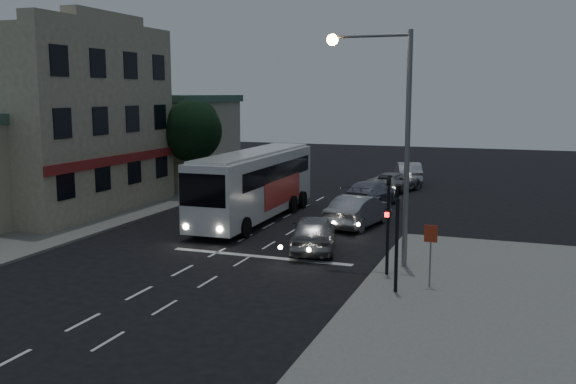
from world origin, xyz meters
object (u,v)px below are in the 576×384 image
at_px(street_tree, 191,128).
at_px(streetlight, 391,121).
at_px(car_suv, 313,232).
at_px(car_extra, 408,173).
at_px(car_sedan_b, 371,194).
at_px(tour_bus, 255,183).
at_px(traffic_signal_main, 388,214).
at_px(car_sedan_a, 359,211).
at_px(car_sedan_c, 394,182).
at_px(traffic_signal_side, 397,225).
at_px(regulatory_sign, 431,245).

bearing_deg(street_tree, streetlight, -39.51).
xyz_separation_m(car_suv, streetlight, (3.59, -1.60, 4.94)).
bearing_deg(car_extra, streetlight, 82.74).
distance_m(car_sedan_b, street_tree, 12.48).
distance_m(tour_bus, traffic_signal_main, 12.29).
relative_size(car_sedan_a, car_sedan_b, 0.91).
relative_size(tour_bus, car_suv, 2.59).
relative_size(car_sedan_b, car_extra, 1.12).
relative_size(tour_bus, car_sedan_b, 2.23).
relative_size(car_sedan_c, street_tree, 0.79).
height_order(car_sedan_c, car_extra, car_extra).
xyz_separation_m(car_suv, traffic_signal_side, (4.54, -5.00, 1.62)).
bearing_deg(car_sedan_a, streetlight, 122.01).
distance_m(traffic_signal_main, street_tree, 21.38).
xyz_separation_m(car_sedan_c, traffic_signal_main, (3.69, -20.96, 1.74)).
height_order(car_sedan_b, traffic_signal_main, traffic_signal_main).
relative_size(car_suv, car_sedan_a, 0.95).
bearing_deg(regulatory_sign, car_suv, 143.94).
xyz_separation_m(car_sedan_a, car_sedan_c, (-0.50, 12.29, -0.14)).
height_order(car_sedan_b, car_sedan_c, car_sedan_b).
bearing_deg(traffic_signal_main, car_sedan_c, 99.98).
bearing_deg(car_sedan_b, car_suv, 97.16).
height_order(car_sedan_c, traffic_signal_side, traffic_signal_side).
xyz_separation_m(traffic_signal_side, streetlight, (-0.96, 3.40, 3.31)).
height_order(tour_bus, traffic_signal_main, traffic_signal_main).
distance_m(car_sedan_b, traffic_signal_main, 15.21).
relative_size(traffic_signal_side, street_tree, 0.66).
height_order(car_sedan_a, traffic_signal_main, traffic_signal_main).
relative_size(traffic_signal_main, streetlight, 0.46).
relative_size(car_suv, traffic_signal_main, 1.14).
height_order(car_sedan_a, regulatory_sign, regulatory_sign).
bearing_deg(car_sedan_a, car_extra, -78.94).
bearing_deg(car_sedan_c, regulatory_sign, 120.69).
bearing_deg(car_sedan_a, car_sedan_c, -77.67).
distance_m(car_sedan_b, traffic_signal_side, 17.29).
bearing_deg(car_sedan_c, tour_bus, 84.27).
bearing_deg(traffic_signal_side, regulatory_sign, 43.92).
bearing_deg(car_sedan_c, car_sedan_a, 109.25).
distance_m(car_suv, streetlight, 6.31).
distance_m(car_sedan_a, car_sedan_b, 5.98).
distance_m(car_sedan_b, car_extra, 10.96).
bearing_deg(tour_bus, car_sedan_c, 66.59).
bearing_deg(car_sedan_b, car_sedan_a, 103.68).
height_order(car_sedan_c, traffic_signal_main, traffic_signal_main).
bearing_deg(traffic_signal_main, car_sedan_b, 104.92).
bearing_deg(tour_bus, streetlight, -39.90).
height_order(traffic_signal_main, street_tree, street_tree).
bearing_deg(streetlight, street_tree, 140.49).
relative_size(car_sedan_a, traffic_signal_side, 1.21).
xyz_separation_m(car_suv, regulatory_sign, (5.54, -4.04, 0.80)).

